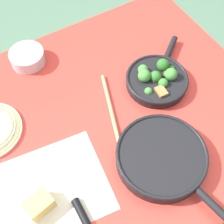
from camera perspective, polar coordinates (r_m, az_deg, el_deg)
name	(u,v)px	position (r m, az deg, el deg)	size (l,w,h in m)	color
ground_plane	(112,187)	(1.81, 0.00, -13.51)	(14.00, 14.00, 0.00)	#51755B
dining_table_red	(112,127)	(1.18, 0.00, -2.79)	(1.11, 0.96, 0.77)	red
skillet_broccoli	(157,79)	(1.17, 8.28, 6.03)	(0.31, 0.27, 0.08)	black
skillet_eggs	(162,157)	(1.01, 9.07, -8.20)	(0.29, 0.43, 0.06)	black
wooden_spoon	(118,131)	(1.06, 1.03, -3.56)	(0.16, 0.39, 0.02)	tan
parchment_sheet	(50,189)	(1.01, -11.25, -13.59)	(0.38, 0.33, 0.00)	beige
grater_knife	(72,195)	(0.98, -7.27, -14.83)	(0.03, 0.29, 0.02)	silver
cheese_block	(39,205)	(0.97, -13.16, -16.20)	(0.09, 0.07, 0.05)	#E0C15B
prep_bowl_steel	(27,57)	(1.27, -15.22, 9.63)	(0.13, 0.13, 0.05)	#B7B7BC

